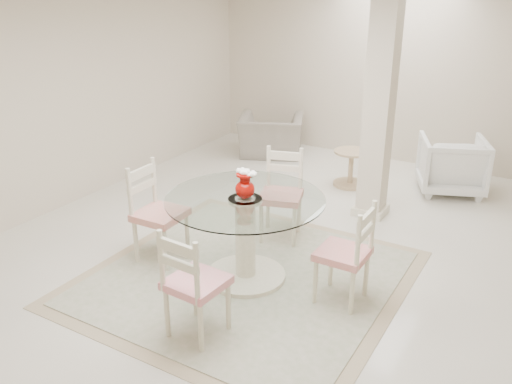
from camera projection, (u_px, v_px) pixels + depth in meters
The scene contains 13 objects.
ground at pixel (287, 246), 5.97m from camera, with size 7.00×7.00×0.00m, color silver.
room_shell at pixel (291, 77), 5.27m from camera, with size 6.02×7.02×2.71m.
column at pixel (379, 107), 6.26m from camera, with size 0.30×0.30×2.70m, color beige.
area_rug at pixel (246, 278), 5.34m from camera, with size 2.92×2.92×0.02m.
dining_table at pixel (245, 239), 5.17m from camera, with size 1.49×1.49×0.86m.
red_vase at pixel (245, 185), 4.97m from camera, with size 0.21×0.18×0.28m.
dining_chair_east at pixel (351, 247), 4.75m from camera, with size 0.43×0.43×1.07m.
dining_chair_north at pixel (282, 188), 5.99m from camera, with size 0.56×0.56×1.12m.
dining_chair_west at pixel (154, 206), 5.49m from camera, with size 0.47×0.47×1.14m.
dining_chair_south at pixel (190, 277), 4.26m from camera, with size 0.46×0.46×1.09m.
recliner_taupe at pixel (271, 136), 8.82m from camera, with size 1.01×0.88×0.66m, color gray.
armchair_white at pixel (452, 165), 7.32m from camera, with size 0.82×0.85×0.77m, color white.
side_table at pixel (351, 169), 7.58m from camera, with size 0.49×0.49×0.51m.
Camera 1 is at (2.40, -4.74, 2.80)m, focal length 38.00 mm.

